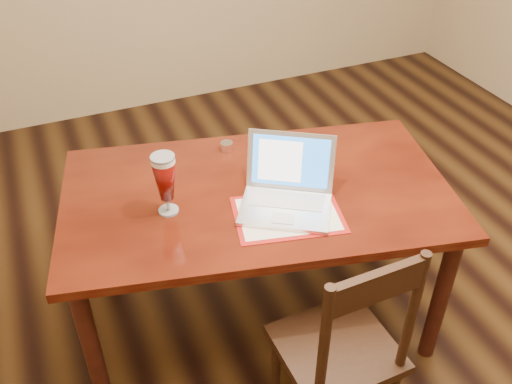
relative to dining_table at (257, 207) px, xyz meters
name	(u,v)px	position (x,y,z in m)	size (l,w,h in m)	color
ground	(357,299)	(0.52, -0.12, -0.69)	(5.00, 5.00, 0.00)	black
dining_table	(257,207)	(0.00, 0.00, 0.00)	(1.80, 1.26, 1.04)	#54190B
dining_chair	(342,350)	(0.07, -0.67, -0.21)	(0.44, 0.42, 1.00)	black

